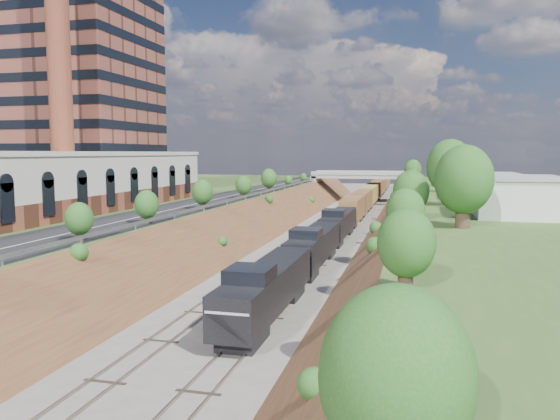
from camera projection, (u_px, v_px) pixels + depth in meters
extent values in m
cube|color=#355D26|center=(100.00, 216.00, 81.45)|extent=(44.00, 180.00, 5.00)
cube|color=brown|center=(240.00, 238.00, 76.38)|extent=(10.00, 180.00, 10.00)
cube|color=brown|center=(400.00, 244.00, 71.06)|extent=(10.00, 180.00, 10.00)
cube|color=gray|center=(298.00, 239.00, 74.34)|extent=(1.58, 180.00, 0.18)
cube|color=gray|center=(336.00, 241.00, 73.09)|extent=(1.58, 180.00, 0.18)
cube|color=black|center=(209.00, 201.00, 76.95)|extent=(8.00, 180.00, 0.10)
cube|color=#99999E|center=(237.00, 198.00, 75.90)|extent=(0.06, 171.00, 0.30)
cube|color=brown|center=(25.00, 206.00, 58.64)|extent=(14.00, 62.00, 2.20)
cube|color=beige|center=(24.00, 176.00, 58.30)|extent=(14.00, 62.00, 4.30)
cube|color=beige|center=(22.00, 154.00, 58.05)|extent=(14.30, 62.30, 0.50)
cube|color=brown|center=(77.00, 64.00, 93.12)|extent=(22.00, 22.00, 44.00)
cylinder|color=brown|center=(59.00, 58.00, 75.96)|extent=(3.20, 3.20, 40.00)
cube|color=gray|center=(316.00, 188.00, 135.99)|extent=(1.50, 8.00, 6.20)
cube|color=gray|center=(411.00, 189.00, 130.43)|extent=(1.50, 8.00, 6.20)
cube|color=gray|center=(362.00, 176.00, 132.88)|extent=(24.00, 8.00, 1.00)
cube|color=gray|center=(361.00, 173.00, 128.94)|extent=(24.00, 0.30, 0.80)
cube|color=gray|center=(364.00, 172.00, 136.66)|extent=(24.00, 0.30, 0.80)
cube|color=silver|center=(517.00, 197.00, 59.59)|extent=(9.00, 12.00, 4.00)
cube|color=silver|center=(487.00, 187.00, 80.95)|extent=(8.00, 10.00, 3.60)
cylinder|color=#473323|center=(463.00, 214.00, 49.66)|extent=(1.30, 1.30, 2.62)
ellipsoid|color=#1E541D|center=(464.00, 179.00, 49.33)|extent=(5.25, 5.25, 6.30)
cylinder|color=#473323|center=(45.00, 244.00, 37.41)|extent=(0.66, 0.66, 1.22)
ellipsoid|color=#1E541D|center=(44.00, 223.00, 37.25)|extent=(2.45, 2.45, 2.94)
cube|color=black|center=(243.00, 337.00, 33.93)|extent=(2.40, 4.00, 0.90)
cube|color=black|center=(267.00, 286.00, 39.24)|extent=(2.90, 17.40, 2.76)
cube|color=black|center=(235.00, 323.00, 32.34)|extent=(2.67, 3.00, 1.80)
cube|color=silver|center=(235.00, 306.00, 32.23)|extent=(2.67, 3.00, 0.15)
cube|color=black|center=(250.00, 274.00, 34.99)|extent=(2.84, 3.10, 0.90)
cube|color=black|center=(314.00, 245.00, 56.99)|extent=(2.90, 17.40, 2.76)
cube|color=black|center=(339.00, 223.00, 74.74)|extent=(2.90, 17.40, 2.76)
cube|color=brown|center=(374.00, 190.00, 136.41)|extent=(2.90, 108.53, 3.48)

